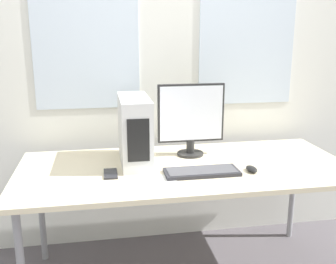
{
  "coord_description": "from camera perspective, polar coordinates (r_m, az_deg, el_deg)",
  "views": [
    {
      "loc": [
        -0.48,
        -1.7,
        1.51
      ],
      "look_at": [
        -0.1,
        0.43,
        0.95
      ],
      "focal_mm": 42.0,
      "sensor_mm": 36.0,
      "label": 1
    }
  ],
  "objects": [
    {
      "name": "wall_back",
      "position": [
        2.74,
        0.09,
        11.25
      ],
      "size": [
        8.0,
        0.07,
        2.7
      ],
      "color": "silver",
      "rests_on": "ground_plane"
    },
    {
      "name": "paper_sheet_left",
      "position": [
        2.05,
        -1.82,
        -7.65
      ],
      "size": [
        0.29,
        0.34,
        0.0
      ],
      "rotation": [
        0.0,
        0.0,
        -0.29
      ],
      "color": "white",
      "rests_on": "desk"
    },
    {
      "name": "pc_tower",
      "position": [
        2.34,
        -4.87,
        0.26
      ],
      "size": [
        0.17,
        0.46,
        0.4
      ],
      "color": "silver",
      "rests_on": "desk"
    },
    {
      "name": "monitor_main",
      "position": [
        2.46,
        3.34,
        2.08
      ],
      "size": [
        0.42,
        0.17,
        0.46
      ],
      "color": "black",
      "rests_on": "desk"
    },
    {
      "name": "desk",
      "position": [
        2.34,
        2.5,
        -6.01
      ],
      "size": [
        1.94,
        0.86,
        0.74
      ],
      "color": "beige",
      "rests_on": "ground_plane"
    },
    {
      "name": "mouse",
      "position": [
        2.27,
        12.03,
        -5.27
      ],
      "size": [
        0.06,
        0.1,
        0.03
      ],
      "color": "black",
      "rests_on": "desk"
    },
    {
      "name": "keyboard",
      "position": [
        2.2,
        4.91,
        -5.77
      ],
      "size": [
        0.42,
        0.17,
        0.02
      ],
      "color": "#28282D",
      "rests_on": "desk"
    },
    {
      "name": "cell_phone",
      "position": [
        2.2,
        -8.33,
        -6.02
      ],
      "size": [
        0.07,
        0.15,
        0.01
      ],
      "rotation": [
        0.0,
        0.0,
        -0.0
      ],
      "color": "#232328",
      "rests_on": "desk"
    }
  ]
}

